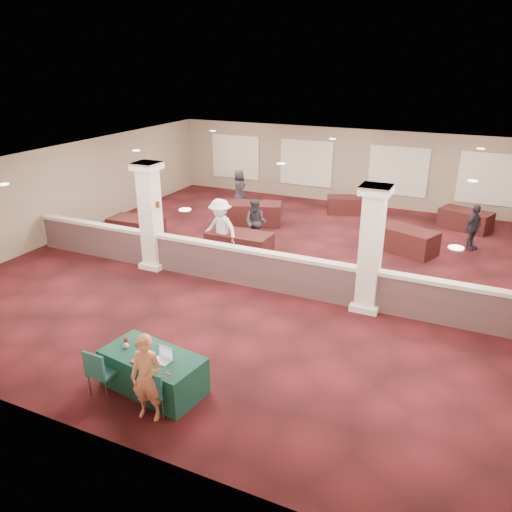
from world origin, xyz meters
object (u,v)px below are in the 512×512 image
at_px(attendee_d, 239,189).
at_px(attendee_a, 256,222).
at_px(conf_chair_main, 155,388).
at_px(attendee_b, 220,229).
at_px(near_table, 153,372).
at_px(far_table_front_left, 136,229).
at_px(woman, 147,378).
at_px(far_table_back_center, 348,205).
at_px(conf_chair_side, 100,369).
at_px(far_table_front_center, 239,245).
at_px(far_table_back_left, 255,213).
at_px(far_table_front_right, 405,240).
at_px(attendee_c, 473,227).
at_px(far_table_back_right, 465,220).

bearing_deg(attendee_d, attendee_a, 161.73).
xyz_separation_m(conf_chair_main, attendee_b, (-2.53, 7.09, 0.43)).
distance_m(near_table, far_table_front_left, 8.80).
distance_m(attendee_b, attendee_d, 5.66).
distance_m(far_table_front_left, attendee_a, 4.23).
xyz_separation_m(woman, far_table_back_center, (-0.10, 13.70, -0.48)).
distance_m(conf_chair_side, attendee_a, 8.68).
bearing_deg(attendee_a, far_table_front_left, -167.52).
bearing_deg(far_table_back_center, far_table_front_left, -133.57).
relative_size(conf_chair_main, far_table_front_center, 0.45).
xyz_separation_m(far_table_front_center, far_table_back_left, (-1.01, 3.33, -0.00)).
xyz_separation_m(far_table_front_right, far_table_back_left, (-5.73, 0.63, 0.01)).
distance_m(conf_chair_main, conf_chair_side, 1.21).
bearing_deg(attendee_b, far_table_front_right, 42.55).
distance_m(attendee_a, attendee_b, 1.63).
bearing_deg(attendee_c, far_table_back_left, 120.21).
distance_m(conf_chair_main, far_table_front_right, 10.44).
height_order(far_table_back_center, attendee_a, attendee_a).
relative_size(far_table_back_center, attendee_c, 1.09).
xyz_separation_m(near_table, conf_chair_main, (0.46, -0.59, 0.16)).
bearing_deg(far_table_back_left, far_table_back_right, 19.92).
relative_size(conf_chair_main, attendee_c, 0.59).
height_order(conf_chair_main, attendee_b, attendee_b).
xyz_separation_m(far_table_front_left, attendee_c, (10.71, 3.86, 0.39)).
bearing_deg(far_table_front_right, near_table, -108.41).
xyz_separation_m(far_table_back_left, attendee_d, (-1.50, 1.66, 0.41)).
xyz_separation_m(near_table, attendee_b, (-2.07, 6.50, 0.59)).
distance_m(conf_chair_side, attendee_c, 12.69).
relative_size(attendee_b, attendee_c, 1.26).
bearing_deg(near_table, far_table_front_right, 79.90).
bearing_deg(far_table_front_right, conf_chair_main, -104.99).
height_order(conf_chair_side, far_table_back_center, conf_chair_side).
bearing_deg(near_table, attendee_d, 117.33).
bearing_deg(attendee_b, conf_chair_main, -57.69).
bearing_deg(attendee_c, far_table_front_left, 136.08).
height_order(near_table, far_table_front_right, far_table_front_right).
relative_size(near_table, attendee_b, 1.02).
xyz_separation_m(woman, far_table_front_left, (-6.00, 7.50, -0.44)).
relative_size(conf_chair_side, far_table_front_center, 0.49).
bearing_deg(conf_chair_main, attendee_d, 102.72).
bearing_deg(far_table_front_center, attendee_d, 116.66).
height_order(conf_chair_side, woman, woman).
height_order(woman, far_table_front_right, woman).
distance_m(far_table_back_center, attendee_b, 6.95).
bearing_deg(attendee_b, attendee_a, 84.75).
bearing_deg(far_table_back_left, woman, -74.63).
xyz_separation_m(far_table_back_right, attendee_c, (0.32, -2.14, 0.40)).
distance_m(conf_chair_side, far_table_back_center, 13.64).
xyz_separation_m(far_table_front_left, far_table_front_center, (4.03, 0.00, 0.03)).
bearing_deg(attendee_b, far_table_back_center, 82.64).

